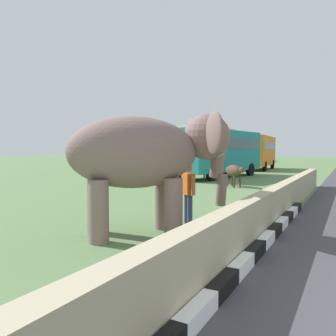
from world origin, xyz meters
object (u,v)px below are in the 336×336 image
at_px(elephant, 149,154).
at_px(person_handler, 188,191).
at_px(bus_teal, 219,150).
at_px(bus_orange, 258,150).
at_px(cow_mid, 234,171).
at_px(cow_near, 199,166).

xyz_separation_m(elephant, person_handler, (1.47, -0.35, -1.01)).
height_order(person_handler, bus_teal, bus_teal).
height_order(bus_orange, cow_mid, bus_orange).
bearing_deg(cow_near, cow_mid, -136.18).
relative_size(bus_orange, cow_near, 4.41).
relative_size(person_handler, cow_near, 0.88).
bearing_deg(cow_near, bus_teal, -31.79).
distance_m(elephant, cow_mid, 11.24).
bearing_deg(cow_near, elephant, -160.53).
bearing_deg(cow_near, bus_orange, -4.49).
xyz_separation_m(bus_teal, cow_near, (-1.56, 0.97, -1.21)).
relative_size(cow_near, cow_mid, 1.15).
height_order(elephant, bus_teal, bus_teal).
bearing_deg(elephant, cow_near, 19.47).
xyz_separation_m(person_handler, bus_teal, (15.27, 4.75, 1.16)).
height_order(person_handler, cow_near, person_handler).
height_order(person_handler, bus_orange, bus_orange).
distance_m(cow_near, cow_mid, 5.67).
xyz_separation_m(person_handler, bus_orange, (26.76, 4.70, 1.15)).
relative_size(bus_orange, cow_mid, 5.06).
xyz_separation_m(bus_teal, cow_mid, (-5.65, -2.96, -1.21)).
relative_size(bus_teal, cow_near, 5.11).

